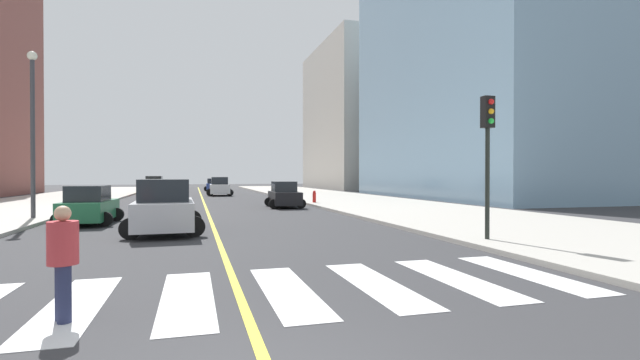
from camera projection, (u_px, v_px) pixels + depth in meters
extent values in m
cube|color=#B2ADA3|center=(418.00, 210.00, 26.89)|extent=(10.00, 120.00, 0.15)
cube|color=silver|center=(75.00, 305.00, 7.44)|extent=(0.90, 4.00, 0.01)
cube|color=silver|center=(187.00, 297.00, 7.93)|extent=(0.90, 4.00, 0.01)
cube|color=silver|center=(287.00, 290.00, 8.42)|extent=(0.90, 4.00, 0.01)
cube|color=silver|center=(376.00, 284.00, 8.91)|extent=(0.90, 4.00, 0.01)
cube|color=silver|center=(455.00, 278.00, 9.40)|extent=(0.90, 4.00, 0.01)
cube|color=silver|center=(527.00, 273.00, 9.89)|extent=(0.90, 4.00, 0.01)
cube|color=yellow|center=(202.00, 198.00, 42.82)|extent=(0.16, 80.00, 0.01)
cube|color=#B2ADA3|center=(372.00, 119.00, 75.29)|extent=(18.00, 24.00, 23.49)
cube|color=gold|center=(155.00, 187.00, 54.55)|extent=(2.17, 4.70, 1.00)
cube|color=#1E2328|center=(154.00, 180.00, 54.27)|extent=(1.81, 2.36, 0.85)
cylinder|color=black|center=(165.00, 190.00, 56.23)|extent=(0.76, 0.25, 0.76)
cylinder|color=black|center=(147.00, 190.00, 55.67)|extent=(0.76, 0.25, 0.76)
cylinder|color=black|center=(163.00, 190.00, 53.44)|extent=(0.76, 0.25, 0.76)
cylinder|color=black|center=(144.00, 191.00, 52.88)|extent=(0.76, 0.25, 0.76)
cube|color=#236B42|center=(90.00, 210.00, 19.85)|extent=(1.90, 3.92, 0.82)
cube|color=#1E2328|center=(88.00, 194.00, 19.62)|extent=(1.54, 1.98, 0.70)
cylinder|color=black|center=(117.00, 215.00, 21.22)|extent=(0.63, 0.23, 0.62)
cylinder|color=black|center=(76.00, 215.00, 20.81)|extent=(0.63, 0.23, 0.62)
cylinder|color=black|center=(105.00, 219.00, 18.90)|extent=(0.63, 0.23, 0.62)
cylinder|color=black|center=(59.00, 220.00, 18.49)|extent=(0.63, 0.23, 0.62)
cube|color=silver|center=(220.00, 189.00, 48.05)|extent=(2.12, 4.50, 0.95)
cube|color=#1E2328|center=(220.00, 181.00, 48.30)|extent=(1.75, 2.27, 0.81)
cylinder|color=black|center=(210.00, 193.00, 46.46)|extent=(0.73, 0.25, 0.72)
cylinder|color=black|center=(230.00, 193.00, 46.98)|extent=(0.73, 0.25, 0.72)
cylinder|color=black|center=(210.00, 192.00, 49.14)|extent=(0.73, 0.25, 0.72)
cylinder|color=black|center=(229.00, 192.00, 49.65)|extent=(0.73, 0.25, 0.72)
cube|color=red|center=(153.00, 190.00, 47.75)|extent=(1.91, 4.02, 0.85)
cube|color=#1E2328|center=(153.00, 183.00, 47.51)|extent=(1.57, 2.03, 0.72)
cylinder|color=black|center=(163.00, 192.00, 49.20)|extent=(0.65, 0.23, 0.64)
cylinder|color=black|center=(145.00, 192.00, 48.65)|extent=(0.65, 0.23, 0.64)
cylinder|color=black|center=(162.00, 193.00, 46.85)|extent=(0.65, 0.23, 0.64)
cylinder|color=black|center=(143.00, 193.00, 46.30)|extent=(0.65, 0.23, 0.64)
cube|color=#2D479E|center=(213.00, 186.00, 62.50)|extent=(1.84, 3.93, 0.83)
cube|color=#1E2328|center=(213.00, 181.00, 62.71)|extent=(1.52, 1.98, 0.70)
cylinder|color=black|center=(206.00, 189.00, 61.11)|extent=(0.63, 0.22, 0.63)
cylinder|color=black|center=(220.00, 189.00, 61.56)|extent=(0.63, 0.22, 0.63)
cylinder|color=black|center=(206.00, 188.00, 63.44)|extent=(0.63, 0.22, 0.63)
cylinder|color=black|center=(219.00, 188.00, 63.89)|extent=(0.63, 0.22, 0.63)
cube|color=#B7B7BC|center=(164.00, 213.00, 16.79)|extent=(2.18, 4.59, 0.97)
cube|color=#1E2328|center=(164.00, 190.00, 16.52)|extent=(1.79, 2.31, 0.82)
cylinder|color=black|center=(192.00, 219.00, 18.44)|extent=(0.74, 0.26, 0.73)
cylinder|color=black|center=(138.00, 221.00, 17.82)|extent=(0.74, 0.26, 0.73)
cylinder|color=black|center=(195.00, 227.00, 15.76)|extent=(0.74, 0.26, 0.73)
cylinder|color=black|center=(130.00, 229.00, 15.14)|extent=(0.74, 0.26, 0.73)
cube|color=black|center=(285.00, 198.00, 30.34)|extent=(1.93, 3.99, 0.84)
cube|color=#1E2328|center=(284.00, 187.00, 30.56)|extent=(1.57, 2.02, 0.71)
cylinder|color=black|center=(274.00, 204.00, 28.94)|extent=(0.64, 0.23, 0.64)
cylinder|color=black|center=(301.00, 204.00, 29.37)|extent=(0.64, 0.23, 0.64)
cylinder|color=black|center=(269.00, 202.00, 31.31)|extent=(0.64, 0.23, 0.64)
cylinder|color=black|center=(294.00, 201.00, 31.74)|extent=(0.64, 0.23, 0.64)
cylinder|color=black|center=(487.00, 184.00, 14.18)|extent=(0.14, 0.14, 3.52)
cube|color=black|center=(488.00, 112.00, 14.16)|extent=(0.36, 0.28, 1.00)
sphere|color=red|center=(491.00, 102.00, 13.99)|extent=(0.18, 0.18, 0.18)
sphere|color=orange|center=(491.00, 111.00, 13.99)|extent=(0.18, 0.18, 0.18)
sphere|color=green|center=(491.00, 121.00, 13.99)|extent=(0.18, 0.18, 0.18)
cylinder|color=#232847|center=(64.00, 294.00, 6.55)|extent=(0.20, 0.20, 0.85)
cylinder|color=#232847|center=(62.00, 292.00, 6.69)|extent=(0.20, 0.20, 0.85)
cylinder|color=#B23338|center=(63.00, 243.00, 6.61)|extent=(0.43, 0.43, 0.64)
sphere|color=tan|center=(63.00, 213.00, 6.61)|extent=(0.23, 0.23, 0.23)
cylinder|color=red|center=(314.00, 198.00, 33.47)|extent=(0.26, 0.26, 0.70)
sphere|color=red|center=(314.00, 192.00, 33.47)|extent=(0.22, 0.22, 0.22)
cylinder|color=#38383D|center=(33.00, 139.00, 21.28)|extent=(0.20, 0.20, 7.55)
sphere|color=silver|center=(32.00, 56.00, 21.24)|extent=(0.44, 0.44, 0.44)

